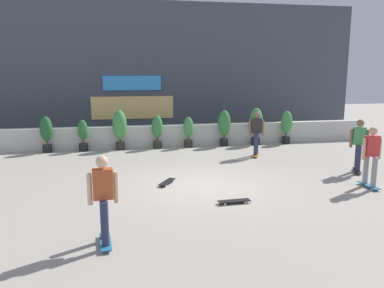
{
  "coord_description": "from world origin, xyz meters",
  "views": [
    {
      "loc": [
        -2.29,
        -10.37,
        3.18
      ],
      "look_at": [
        0.0,
        1.5,
        0.9
      ],
      "focal_mm": 36.4,
      "sensor_mm": 36.0,
      "label": 1
    }
  ],
  "objects_px": {
    "potted_plant_5": "(224,125)",
    "skateboard_aside": "(167,182)",
    "potted_plant_6": "(256,123)",
    "skater_mid_plaza": "(359,143)",
    "potted_plant_0": "(46,132)",
    "potted_plant_4": "(188,131)",
    "potted_plant_3": "(157,130)",
    "potted_plant_7": "(287,125)",
    "skater_far_right": "(103,196)",
    "skater_by_wall_left": "(257,132)",
    "skater_foreground": "(371,154)",
    "potted_plant_1": "(83,134)",
    "potted_plant_2": "(120,127)",
    "skateboard_near_camera": "(234,201)"
  },
  "relations": [
    {
      "from": "potted_plant_6",
      "to": "skateboard_near_camera",
      "type": "xyz_separation_m",
      "value": [
        -3.19,
        -7.24,
        -0.88
      ]
    },
    {
      "from": "potted_plant_5",
      "to": "skateboard_aside",
      "type": "relative_size",
      "value": 1.94
    },
    {
      "from": "potted_plant_5",
      "to": "skater_foreground",
      "type": "distance_m",
      "value": 7.06
    },
    {
      "from": "potted_plant_1",
      "to": "skater_far_right",
      "type": "distance_m",
      "value": 9.07
    },
    {
      "from": "potted_plant_7",
      "to": "skater_mid_plaza",
      "type": "xyz_separation_m",
      "value": [
        0.09,
        -5.15,
        0.1
      ]
    },
    {
      "from": "potted_plant_3",
      "to": "potted_plant_4",
      "type": "relative_size",
      "value": 1.07
    },
    {
      "from": "skater_foreground",
      "to": "skateboard_aside",
      "type": "xyz_separation_m",
      "value": [
        -5.43,
        1.4,
        -0.88
      ]
    },
    {
      "from": "potted_plant_0",
      "to": "potted_plant_2",
      "type": "height_order",
      "value": "potted_plant_2"
    },
    {
      "from": "potted_plant_1",
      "to": "potted_plant_3",
      "type": "bearing_deg",
      "value": -0.0
    },
    {
      "from": "potted_plant_5",
      "to": "skateboard_aside",
      "type": "xyz_separation_m",
      "value": [
        -3.15,
        -5.28,
        -0.83
      ]
    },
    {
      "from": "potted_plant_0",
      "to": "potted_plant_6",
      "type": "height_order",
      "value": "potted_plant_6"
    },
    {
      "from": "potted_plant_4",
      "to": "skateboard_near_camera",
      "type": "distance_m",
      "value": 7.27
    },
    {
      "from": "potted_plant_0",
      "to": "skater_by_wall_left",
      "type": "xyz_separation_m",
      "value": [
        7.86,
        -2.27,
        0.12
      ]
    },
    {
      "from": "potted_plant_1",
      "to": "skater_foreground",
      "type": "xyz_separation_m",
      "value": [
        8.15,
        -6.69,
        0.25
      ]
    },
    {
      "from": "skater_by_wall_left",
      "to": "skater_mid_plaza",
      "type": "distance_m",
      "value": 3.7
    },
    {
      "from": "potted_plant_0",
      "to": "potted_plant_4",
      "type": "xyz_separation_m",
      "value": [
        5.69,
        0.0,
        -0.12
      ]
    },
    {
      "from": "potted_plant_6",
      "to": "skater_mid_plaza",
      "type": "xyz_separation_m",
      "value": [
        1.51,
        -5.15,
        -0.0
      ]
    },
    {
      "from": "potted_plant_0",
      "to": "potted_plant_6",
      "type": "bearing_deg",
      "value": 0.0
    },
    {
      "from": "potted_plant_5",
      "to": "skater_foreground",
      "type": "relative_size",
      "value": 0.9
    },
    {
      "from": "skateboard_aside",
      "to": "potted_plant_5",
      "type": "bearing_deg",
      "value": 59.19
    },
    {
      "from": "potted_plant_0",
      "to": "potted_plant_1",
      "type": "xyz_separation_m",
      "value": [
        1.38,
        0.0,
        -0.13
      ]
    },
    {
      "from": "potted_plant_0",
      "to": "potted_plant_4",
      "type": "bearing_deg",
      "value": 0.0
    },
    {
      "from": "potted_plant_5",
      "to": "skater_mid_plaza",
      "type": "bearing_deg",
      "value": -60.27
    },
    {
      "from": "potted_plant_4",
      "to": "skater_foreground",
      "type": "bearing_deg",
      "value": -60.1
    },
    {
      "from": "potted_plant_0",
      "to": "potted_plant_7",
      "type": "bearing_deg",
      "value": 0.0
    },
    {
      "from": "potted_plant_2",
      "to": "potted_plant_6",
      "type": "relative_size",
      "value": 1.0
    },
    {
      "from": "skater_by_wall_left",
      "to": "skater_far_right",
      "type": "relative_size",
      "value": 1.0
    },
    {
      "from": "potted_plant_4",
      "to": "potted_plant_6",
      "type": "distance_m",
      "value": 3.0
    },
    {
      "from": "potted_plant_2",
      "to": "potted_plant_3",
      "type": "relative_size",
      "value": 1.18
    },
    {
      "from": "potted_plant_7",
      "to": "skateboard_near_camera",
      "type": "bearing_deg",
      "value": -122.48
    },
    {
      "from": "potted_plant_4",
      "to": "skateboard_aside",
      "type": "height_order",
      "value": "potted_plant_4"
    },
    {
      "from": "skater_foreground",
      "to": "potted_plant_1",
      "type": "bearing_deg",
      "value": 140.63
    },
    {
      "from": "potted_plant_3",
      "to": "potted_plant_5",
      "type": "xyz_separation_m",
      "value": [
        2.88,
        0.0,
        0.11
      ]
    },
    {
      "from": "skater_foreground",
      "to": "skateboard_aside",
      "type": "distance_m",
      "value": 5.68
    },
    {
      "from": "skater_foreground",
      "to": "potted_plant_0",
      "type": "bearing_deg",
      "value": 144.95
    },
    {
      "from": "potted_plant_0",
      "to": "skateboard_aside",
      "type": "relative_size",
      "value": 1.81
    },
    {
      "from": "potted_plant_6",
      "to": "skateboard_aside",
      "type": "relative_size",
      "value": 2.04
    },
    {
      "from": "potted_plant_7",
      "to": "skater_far_right",
      "type": "relative_size",
      "value": 0.86
    },
    {
      "from": "skater_far_right",
      "to": "potted_plant_0",
      "type": "bearing_deg",
      "value": 105.34
    },
    {
      "from": "potted_plant_5",
      "to": "skater_far_right",
      "type": "height_order",
      "value": "skater_far_right"
    },
    {
      "from": "potted_plant_5",
      "to": "potted_plant_6",
      "type": "relative_size",
      "value": 0.95
    },
    {
      "from": "potted_plant_7",
      "to": "skater_far_right",
      "type": "height_order",
      "value": "skater_far_right"
    },
    {
      "from": "skater_mid_plaza",
      "to": "potted_plant_0",
      "type": "bearing_deg",
      "value": 153.2
    },
    {
      "from": "skater_mid_plaza",
      "to": "skateboard_near_camera",
      "type": "xyz_separation_m",
      "value": [
        -4.7,
        -2.09,
        -0.88
      ]
    },
    {
      "from": "potted_plant_6",
      "to": "potted_plant_1",
      "type": "bearing_deg",
      "value": 180.0
    },
    {
      "from": "skater_by_wall_left",
      "to": "potted_plant_1",
      "type": "bearing_deg",
      "value": 160.71
    },
    {
      "from": "skater_by_wall_left",
      "to": "potted_plant_0",
      "type": "bearing_deg",
      "value": 163.92
    },
    {
      "from": "potted_plant_5",
      "to": "potted_plant_7",
      "type": "distance_m",
      "value": 2.85
    },
    {
      "from": "potted_plant_2",
      "to": "potted_plant_7",
      "type": "height_order",
      "value": "potted_plant_2"
    },
    {
      "from": "skater_far_right",
      "to": "skateboard_aside",
      "type": "bearing_deg",
      "value": 66.33
    }
  ]
}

